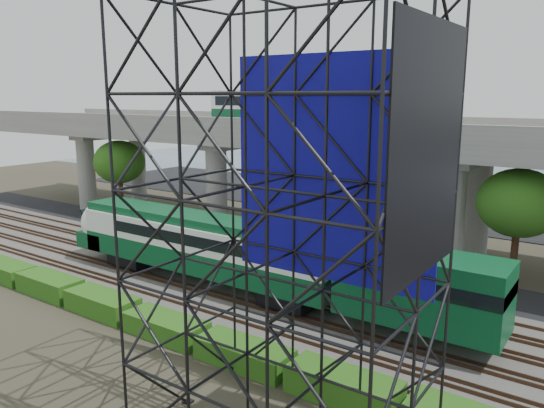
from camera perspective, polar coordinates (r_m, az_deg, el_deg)
The scene contains 13 objects.
ground at distance 31.61m, azimuth -6.89°, elevation -10.71°, with size 140.00×140.00×0.00m, color #474233.
ballast_bed at distance 32.98m, azimuth -4.55°, elevation -9.50°, with size 90.00×12.00×0.20m, color slate.
service_road at distance 39.55m, azimuth 3.32°, elevation -5.95°, with size 90.00×5.00×0.08m, color black.
parking_lot at distance 60.24m, azimuth 15.12°, elevation -0.22°, with size 90.00×18.00×0.08m, color black.
harbor_water at distance 81.02m, azimuth 20.45°, elevation 2.38°, with size 140.00×40.00×0.03m, color #3F5168.
rail_tracks at distance 32.92m, azimuth -4.56°, elevation -9.21°, with size 90.00×9.52×0.16m.
commuter_train at distance 32.15m, azimuth -4.76°, elevation -4.83°, with size 29.30×3.06×4.30m.
overpass at distance 42.89m, azimuth 6.79°, elevation 6.51°, with size 80.00×12.00×12.40m.
scaffold_tower at distance 17.05m, azimuth 1.26°, elevation -3.62°, with size 9.36×6.36×15.00m.
hedge_strip at distance 27.92m, azimuth -11.34°, elevation -12.72°, with size 34.60×1.80×1.20m.
trees at distance 45.44m, azimuth 2.13°, elevation 3.51°, with size 40.94×16.94×7.69m.
suv at distance 43.14m, azimuth -2.96°, elevation -3.42°, with size 2.35×5.10×1.42m, color black.
parked_cars at distance 59.33m, azimuth 16.60°, elevation 0.15°, with size 37.56×9.40×1.28m.
Camera 1 is at (19.65, -21.69, 11.95)m, focal length 35.00 mm.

